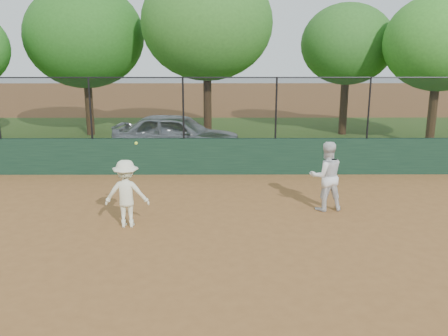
{
  "coord_description": "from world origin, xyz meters",
  "views": [
    {
      "loc": [
        0.75,
        -10.05,
        4.42
      ],
      "look_at": [
        0.8,
        2.2,
        1.2
      ],
      "focal_mm": 40.0,
      "sensor_mm": 36.0,
      "label": 1
    }
  ],
  "objects_px": {
    "tree_1": "(84,36)",
    "parked_car": "(177,135)",
    "player_second": "(326,176)",
    "player_main": "(127,194)",
    "tree_2": "(207,23)",
    "tree_4": "(440,43)",
    "tree_3": "(347,44)"
  },
  "relations": [
    {
      "from": "player_main",
      "to": "tree_2",
      "type": "xyz_separation_m",
      "value": [
        1.65,
        10.25,
        4.17
      ]
    },
    {
      "from": "player_second",
      "to": "tree_2",
      "type": "relative_size",
      "value": 0.25
    },
    {
      "from": "tree_1",
      "to": "player_main",
      "type": "bearing_deg",
      "value": -71.71
    },
    {
      "from": "parked_car",
      "to": "tree_3",
      "type": "relative_size",
      "value": 0.81
    },
    {
      "from": "player_second",
      "to": "tree_1",
      "type": "distance_m",
      "value": 14.2
    },
    {
      "from": "tree_2",
      "to": "player_main",
      "type": "bearing_deg",
      "value": -99.12
    },
    {
      "from": "tree_2",
      "to": "tree_3",
      "type": "relative_size",
      "value": 1.24
    },
    {
      "from": "tree_1",
      "to": "parked_car",
      "type": "bearing_deg",
      "value": -44.69
    },
    {
      "from": "player_second",
      "to": "tree_2",
      "type": "height_order",
      "value": "tree_2"
    },
    {
      "from": "player_second",
      "to": "tree_2",
      "type": "xyz_separation_m",
      "value": [
        -3.34,
        9.08,
        4.07
      ]
    },
    {
      "from": "tree_4",
      "to": "parked_car",
      "type": "bearing_deg",
      "value": -169.54
    },
    {
      "from": "tree_2",
      "to": "tree_4",
      "type": "height_order",
      "value": "tree_2"
    },
    {
      "from": "player_second",
      "to": "player_main",
      "type": "xyz_separation_m",
      "value": [
        -4.98,
        -1.17,
        -0.1
      ]
    },
    {
      "from": "parked_car",
      "to": "player_second",
      "type": "height_order",
      "value": "player_second"
    },
    {
      "from": "player_second",
      "to": "tree_4",
      "type": "xyz_separation_m",
      "value": [
        6.04,
        8.09,
        3.27
      ]
    },
    {
      "from": "player_second",
      "to": "tree_1",
      "type": "height_order",
      "value": "tree_1"
    },
    {
      "from": "parked_car",
      "to": "tree_2",
      "type": "distance_m",
      "value": 5.2
    },
    {
      "from": "tree_1",
      "to": "tree_4",
      "type": "xyz_separation_m",
      "value": [
        14.89,
        -2.43,
        -0.27
      ]
    },
    {
      "from": "tree_4",
      "to": "player_main",
      "type": "bearing_deg",
      "value": -139.94
    },
    {
      "from": "player_main",
      "to": "tree_1",
      "type": "xyz_separation_m",
      "value": [
        -3.87,
        11.7,
        3.64
      ]
    },
    {
      "from": "player_main",
      "to": "tree_4",
      "type": "bearing_deg",
      "value": 40.06
    },
    {
      "from": "tree_2",
      "to": "tree_1",
      "type": "bearing_deg",
      "value": 165.27
    },
    {
      "from": "tree_2",
      "to": "tree_4",
      "type": "bearing_deg",
      "value": -6.0
    },
    {
      "from": "player_main",
      "to": "tree_2",
      "type": "distance_m",
      "value": 11.19
    },
    {
      "from": "tree_3",
      "to": "player_main",
      "type": "bearing_deg",
      "value": -123.93
    },
    {
      "from": "tree_2",
      "to": "tree_3",
      "type": "bearing_deg",
      "value": 13.73
    },
    {
      "from": "tree_1",
      "to": "tree_2",
      "type": "bearing_deg",
      "value": -14.73
    },
    {
      "from": "player_second",
      "to": "tree_1",
      "type": "relative_size",
      "value": 0.27
    },
    {
      "from": "parked_car",
      "to": "tree_1",
      "type": "height_order",
      "value": "tree_1"
    },
    {
      "from": "tree_1",
      "to": "tree_4",
      "type": "bearing_deg",
      "value": -9.29
    },
    {
      "from": "parked_car",
      "to": "player_second",
      "type": "xyz_separation_m",
      "value": [
        4.43,
        -6.16,
        0.09
      ]
    },
    {
      "from": "player_second",
      "to": "tree_4",
      "type": "bearing_deg",
      "value": -135.18
    }
  ]
}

